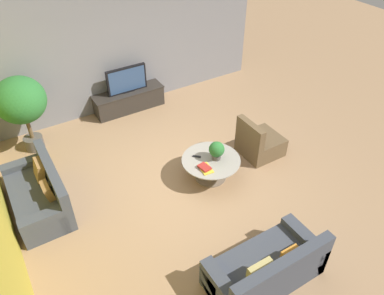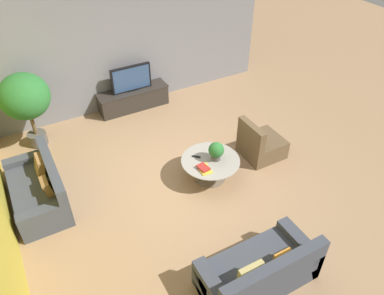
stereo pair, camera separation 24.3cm
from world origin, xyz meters
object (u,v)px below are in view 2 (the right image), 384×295
(couch_by_wall, at_px, (39,190))
(coffee_table, at_px, (210,165))
(couch_near_entry, at_px, (259,271))
(armchair_wicker, at_px, (260,145))
(potted_plant_tabletop, at_px, (216,151))
(media_console, at_px, (133,99))
(television, at_px, (131,79))
(potted_palm_tall, at_px, (25,98))

(couch_by_wall, bearing_deg, coffee_table, 72.86)
(couch_by_wall, relative_size, couch_near_entry, 1.00)
(armchair_wicker, height_order, potted_plant_tabletop, armchair_wicker)
(coffee_table, xyz_separation_m, potted_plant_tabletop, (0.10, -0.03, 0.34))
(media_console, bearing_deg, armchair_wicker, -62.04)
(couch_by_wall, distance_m, armchair_wicker, 4.37)
(media_console, relative_size, potted_plant_tabletop, 4.62)
(couch_near_entry, bearing_deg, coffee_table, -103.82)
(media_console, xyz_separation_m, television, (0.00, -0.00, 0.55))
(media_console, distance_m, couch_near_entry, 5.44)
(media_console, relative_size, couch_near_entry, 1.01)
(media_console, relative_size, potted_palm_tall, 1.04)
(media_console, height_order, couch_near_entry, couch_near_entry)
(couch_near_entry, xyz_separation_m, potted_palm_tall, (-2.16, 5.06, 0.87))
(coffee_table, bearing_deg, couch_by_wall, 162.86)
(armchair_wicker, bearing_deg, couch_by_wall, 78.94)
(media_console, height_order, television, television)
(television, distance_m, couch_by_wall, 3.50)
(television, height_order, couch_by_wall, television)
(coffee_table, distance_m, armchair_wicker, 1.28)
(television, distance_m, potted_plant_tabletop, 3.18)
(potted_plant_tabletop, bearing_deg, potted_palm_tall, 135.61)
(media_console, height_order, coffee_table, media_console)
(television, height_order, potted_plant_tabletop, television)
(couch_near_entry, relative_size, potted_palm_tall, 1.03)
(couch_near_entry, distance_m, potted_plant_tabletop, 2.41)
(media_console, bearing_deg, potted_palm_tall, -171.02)
(television, height_order, coffee_table, television)
(potted_plant_tabletop, bearing_deg, media_console, 97.92)
(coffee_table, xyz_separation_m, armchair_wicker, (1.27, 0.09, -0.04))
(couch_by_wall, bearing_deg, media_console, 129.30)
(armchair_wicker, bearing_deg, potted_palm_tall, 56.47)
(couch_by_wall, xyz_separation_m, couch_near_entry, (2.45, -3.25, -0.00))
(potted_plant_tabletop, bearing_deg, couch_by_wall, 162.92)
(couch_by_wall, height_order, couch_near_entry, same)
(potted_palm_tall, bearing_deg, television, 8.95)
(television, relative_size, coffee_table, 0.87)
(media_console, distance_m, potted_palm_tall, 2.58)
(couch_near_entry, xyz_separation_m, potted_plant_tabletop, (0.67, 2.29, 0.37))
(couch_near_entry, bearing_deg, potted_palm_tall, -66.86)
(coffee_table, bearing_deg, armchair_wicker, 4.18)
(television, relative_size, potted_plant_tabletop, 2.61)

